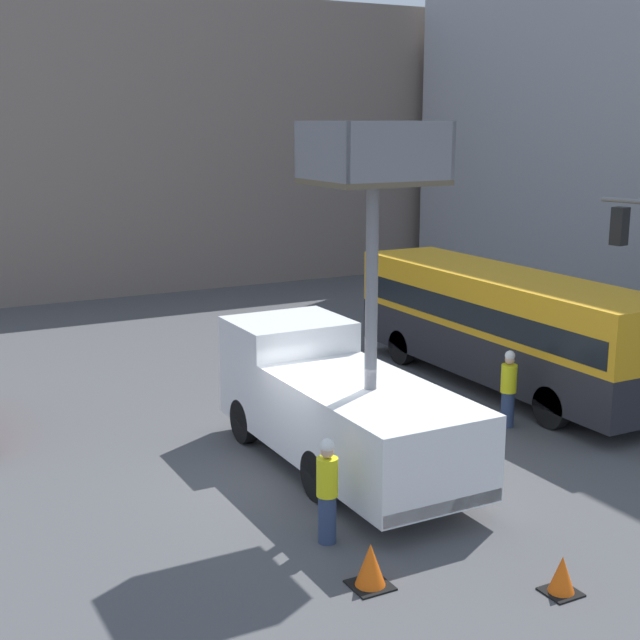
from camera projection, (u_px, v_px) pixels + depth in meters
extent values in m
plane|color=#4C4C4F|center=(294.00, 481.00, 18.22)|extent=(120.00, 120.00, 0.00)
cube|color=gray|center=(32.00, 144.00, 38.96)|extent=(44.00, 10.00, 12.31)
cube|color=white|center=(289.00, 368.00, 20.60)|extent=(2.58, 2.17, 2.30)
cube|color=white|center=(370.00, 428.00, 17.56)|extent=(2.58, 5.07, 1.64)
cube|color=red|center=(443.00, 507.00, 15.57)|extent=(2.53, 0.10, 0.24)
cylinder|color=black|center=(244.00, 421.00, 20.32)|extent=(0.30, 1.02, 1.02)
cylinder|color=black|center=(332.00, 406.00, 21.37)|extent=(0.30, 1.02, 1.02)
cylinder|color=black|center=(319.00, 475.00, 17.21)|extent=(0.30, 1.02, 1.02)
cylinder|color=black|center=(417.00, 455.00, 18.25)|extent=(0.30, 1.02, 1.02)
cylinder|color=slate|center=(372.00, 289.00, 16.94)|extent=(0.24, 0.24, 3.96)
cube|color=brown|center=(373.00, 181.00, 16.50)|extent=(2.27, 1.97, 0.10)
cube|color=slate|center=(321.00, 151.00, 15.87)|extent=(0.08, 1.97, 1.05)
cube|color=slate|center=(423.00, 149.00, 16.87)|extent=(0.08, 1.97, 1.05)
cube|color=slate|center=(348.00, 148.00, 17.18)|extent=(2.27, 0.08, 1.05)
cube|color=slate|center=(402.00, 152.00, 15.56)|extent=(2.27, 0.08, 1.05)
cube|color=#232328|center=(501.00, 349.00, 24.44)|extent=(2.53, 10.49, 1.23)
cube|color=orange|center=(504.00, 301.00, 24.14)|extent=(2.53, 10.49, 1.50)
cube|color=black|center=(503.00, 309.00, 24.19)|extent=(2.55, 10.07, 0.66)
cylinder|color=black|center=(402.00, 347.00, 26.84)|extent=(0.30, 1.04, 1.04)
cylinder|color=black|center=(462.00, 339.00, 27.87)|extent=(0.30, 1.04, 1.04)
cylinder|color=black|center=(552.00, 407.00, 21.24)|extent=(0.30, 1.04, 1.04)
cylinder|color=black|center=(620.00, 394.00, 22.27)|extent=(0.30, 1.04, 1.04)
cube|color=black|center=(620.00, 226.00, 21.03)|extent=(0.37, 0.37, 0.90)
sphere|color=red|center=(620.00, 216.00, 20.98)|extent=(0.20, 0.20, 0.20)
cylinder|color=navy|center=(327.00, 519.00, 15.50)|extent=(0.32, 0.32, 0.87)
cylinder|color=yellow|center=(327.00, 477.00, 15.32)|extent=(0.38, 0.38, 0.69)
sphere|color=tan|center=(327.00, 452.00, 15.22)|extent=(0.24, 0.24, 0.24)
sphere|color=white|center=(327.00, 446.00, 15.20)|extent=(0.25, 0.25, 0.25)
cylinder|color=navy|center=(507.00, 409.00, 21.38)|extent=(0.32, 0.32, 0.86)
cylinder|color=yellow|center=(509.00, 378.00, 21.21)|extent=(0.38, 0.38, 0.68)
sphere|color=tan|center=(510.00, 360.00, 21.11)|extent=(0.23, 0.23, 0.23)
sphere|color=white|center=(510.00, 356.00, 21.09)|extent=(0.24, 0.24, 0.24)
cube|color=black|center=(370.00, 585.00, 14.11)|extent=(0.64, 0.64, 0.03)
cone|color=#F25B0F|center=(370.00, 565.00, 14.04)|extent=(0.51, 0.51, 0.73)
cube|color=black|center=(561.00, 592.00, 13.91)|extent=(0.55, 0.55, 0.03)
cone|color=#F25B0F|center=(562.00, 575.00, 13.84)|extent=(0.44, 0.44, 0.62)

